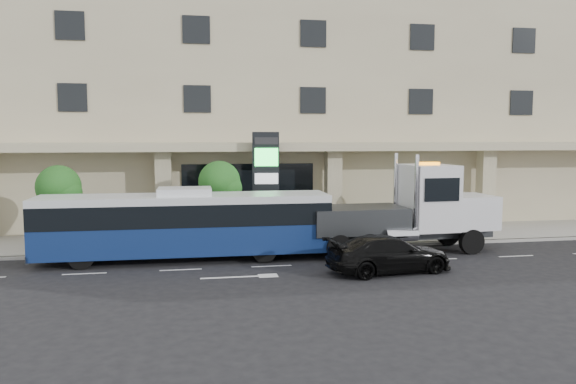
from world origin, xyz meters
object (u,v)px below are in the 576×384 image
city_bus (185,223)px  tow_truck (410,212)px  black_sedan (389,254)px  signage_pylon (266,184)px

city_bus → tow_truck: tow_truck is taller
black_sedan → signage_pylon: size_ratio=0.92×
tow_truck → signage_pylon: (-6.69, 4.37, 1.11)m
tow_truck → city_bus: bearing=177.3°
city_bus → signage_pylon: size_ratio=2.29×
tow_truck → black_sedan: (-2.54, -3.91, -1.24)m
tow_truck → signage_pylon: signage_pylon is taller
city_bus → black_sedan: city_bus is taller
city_bus → tow_truck: 11.11m
tow_truck → signage_pylon: bearing=144.5°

